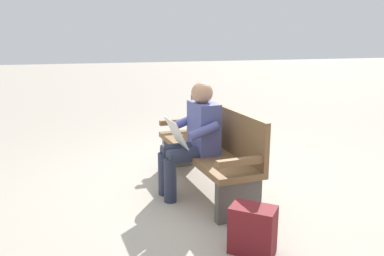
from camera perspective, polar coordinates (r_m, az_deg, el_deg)
The scene contains 4 objects.
ground_plane at distance 4.35m, azimuth 1.74°, elevation -8.73°, with size 40.00×40.00×0.00m, color #A89E8E.
bench_near at distance 4.22m, azimuth 2.67°, elevation -2.82°, with size 1.84×0.64×0.90m.
person_seated at distance 4.00m, azimuth 0.21°, elevation -1.20°, with size 0.60×0.60×1.18m.
backpack at distance 3.14m, azimuth 8.83°, elevation -14.36°, with size 0.39×0.40×0.37m.
Camera 1 is at (-3.84, 1.22, 1.64)m, focal length 36.76 mm.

